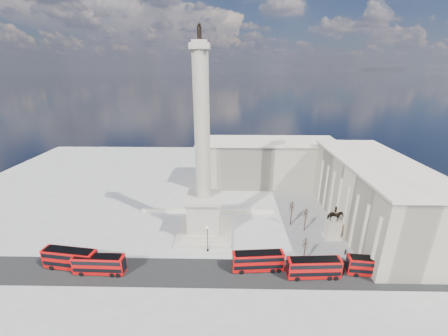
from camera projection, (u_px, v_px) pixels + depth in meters
name	position (u px, v px, depth m)	size (l,w,h in m)	color
ground	(203.00, 244.00, 67.92)	(180.00, 180.00, 0.00)	#A4A29B
asphalt_road	(222.00, 273.00, 58.42)	(120.00, 9.00, 0.01)	black
nelsons_column	(204.00, 188.00, 68.27)	(14.00, 14.00, 49.85)	#B2A594
balustrade_wall	(208.00, 211.00, 82.80)	(40.00, 0.60, 1.10)	beige
building_east	(373.00, 195.00, 73.36)	(19.00, 46.00, 18.60)	beige
building_northeast	(266.00, 162.00, 102.39)	(51.00, 17.00, 16.60)	beige
red_bus_a	(100.00, 264.00, 57.62)	(10.75, 2.77, 4.34)	#B30909
red_bus_b	(258.00, 261.00, 58.54)	(11.05, 3.36, 4.42)	#B30909
red_bus_c	(314.00, 268.00, 56.53)	(11.05, 3.09, 4.43)	#B30909
red_bus_d	(373.00, 266.00, 57.14)	(10.52, 3.35, 4.19)	#B30909
red_bus_e	(71.00, 259.00, 58.99)	(11.90, 4.16, 4.72)	#B30909
victorian_lamp	(207.00, 237.00, 64.12)	(0.58, 0.58, 6.71)	black
equestrian_statue	(333.00, 227.00, 69.76)	(4.33, 3.25, 8.93)	beige
bare_tree_near	(306.00, 243.00, 59.40)	(1.59, 1.59, 6.96)	#332319
bare_tree_mid	(292.00, 206.00, 74.59)	(1.99, 1.99, 7.53)	#332319
bare_tree_far	(306.00, 213.00, 71.88)	(1.71, 1.71, 6.98)	#332319
pedestrian_walking	(283.00, 260.00, 61.19)	(0.60, 0.40, 1.65)	black
pedestrian_standing	(345.00, 252.00, 63.88)	(0.73, 0.57, 1.51)	black
pedestrian_crossing	(233.00, 259.00, 61.45)	(1.03, 0.43, 1.75)	black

